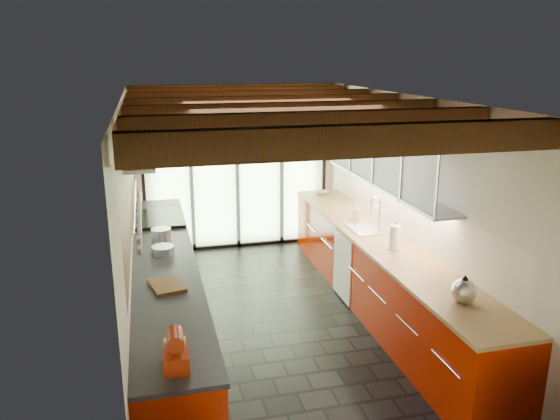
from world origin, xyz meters
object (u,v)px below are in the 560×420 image
object	(u,v)px
bowl	(322,192)
soap_bottle	(356,212)
paper_towel	(395,238)
stand_mixer	(176,351)
kettle	(464,290)

from	to	relation	value
bowl	soap_bottle	bearing A→B (deg)	-90.00
paper_towel	soap_bottle	world-z (taller)	paper_towel
stand_mixer	kettle	world-z (taller)	stand_mixer
kettle	bowl	xyz separation A→B (m)	(0.00, 4.01, -0.09)
kettle	bowl	bearing A→B (deg)	90.00
stand_mixer	kettle	distance (m)	2.57
stand_mixer	kettle	xyz separation A→B (m)	(2.54, 0.42, 0.01)
stand_mixer	soap_bottle	size ratio (longest dim) A/B	1.50
soap_bottle	bowl	distance (m)	1.44
stand_mixer	soap_bottle	bearing A→B (deg)	49.69
paper_towel	bowl	bearing A→B (deg)	90.00
stand_mixer	paper_towel	xyz separation A→B (m)	(2.54, 1.82, 0.03)
kettle	stand_mixer	bearing A→B (deg)	-170.55
bowl	paper_towel	bearing A→B (deg)	-90.00
kettle	soap_bottle	world-z (taller)	kettle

